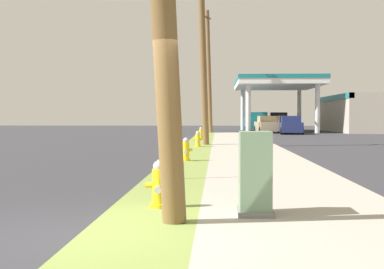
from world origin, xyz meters
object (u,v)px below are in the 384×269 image
(car_navy_by_near_pump, at_px, (291,126))
(truck_teal_on_apron, at_px, (258,122))
(fire_hydrant_third, at_px, (198,140))
(fire_hydrant_fifth, at_px, (205,131))
(utility_pole_background, at_px, (209,71))
(fire_hydrant_second, at_px, (186,151))
(car_tan_by_far_pump, at_px, (267,125))
(truck_black_at_forecourt, at_px, (278,122))
(street_sign_post, at_px, (172,112))
(utility_pole_midground, at_px, (203,52))
(fire_hydrant_fourth, at_px, (201,134))
(utility_cabinet, at_px, (255,176))
(fire_hydrant_nearest, at_px, (159,187))

(car_navy_by_near_pump, height_order, truck_teal_on_apron, truck_teal_on_apron)
(fire_hydrant_third, xyz_separation_m, fire_hydrant_fifth, (-0.01, 15.52, 0.00))
(utility_pole_background, bearing_deg, fire_hydrant_third, -90.50)
(car_navy_by_near_pump, xyz_separation_m, truck_teal_on_apron, (-2.00, 11.04, 0.19))
(fire_hydrant_second, xyz_separation_m, car_tan_by_far_pump, (5.64, 33.04, 0.28))
(truck_black_at_forecourt, bearing_deg, street_sign_post, -99.21)
(utility_pole_midground, distance_m, car_navy_by_near_pump, 21.62)
(fire_hydrant_fourth, height_order, fire_hydrant_fifth, same)
(utility_cabinet, distance_m, truck_black_at_forecourt, 53.51)
(fire_hydrant_nearest, bearing_deg, car_tan_by_far_pump, 82.43)
(fire_hydrant_second, relative_size, truck_black_at_forecourt, 0.14)
(fire_hydrant_fifth, distance_m, utility_pole_midground, 14.53)
(utility_pole_background, distance_m, car_navy_by_near_pump, 8.53)
(fire_hydrant_fifth, bearing_deg, fire_hydrant_nearest, -89.96)
(street_sign_post, height_order, truck_teal_on_apron, street_sign_post)
(fire_hydrant_second, xyz_separation_m, car_navy_by_near_pump, (7.36, 29.54, 0.28))
(fire_hydrant_nearest, distance_m, utility_pole_background, 37.84)
(utility_pole_background, height_order, truck_black_at_forecourt, utility_pole_background)
(utility_pole_background, xyz_separation_m, car_tan_by_far_pump, (5.37, 4.18, -4.70))
(fire_hydrant_nearest, bearing_deg, fire_hydrant_fourth, 90.30)
(fire_hydrant_nearest, distance_m, street_sign_post, 3.93)
(fire_hydrant_third, distance_m, utility_pole_midground, 4.56)
(utility_pole_midground, distance_m, truck_black_at_forecourt, 35.48)
(fire_hydrant_nearest, height_order, fire_hydrant_fourth, same)
(fire_hydrant_fourth, bearing_deg, fire_hydrant_third, -89.17)
(truck_teal_on_apron, bearing_deg, utility_pole_midground, -99.27)
(fire_hydrant_nearest, xyz_separation_m, utility_pole_background, (0.17, 37.52, 4.98))
(fire_hydrant_nearest, bearing_deg, fire_hydrant_fifth, 90.04)
(car_navy_by_near_pump, bearing_deg, fire_hydrant_second, -104.00)
(utility_cabinet, bearing_deg, utility_pole_background, 91.92)
(car_navy_by_near_pump, bearing_deg, truck_black_at_forecourt, 87.89)
(car_tan_by_far_pump, bearing_deg, truck_teal_on_apron, 92.16)
(utility_pole_background, distance_m, car_tan_by_far_pump, 8.27)
(utility_pole_midground, xyz_separation_m, car_navy_by_near_pump, (7.08, 20.04, -3.98))
(utility_pole_background, bearing_deg, fire_hydrant_fifth, -92.03)
(fire_hydrant_fifth, distance_m, truck_black_at_forecourt, 22.00)
(truck_black_at_forecourt, bearing_deg, fire_hydrant_nearest, -98.43)
(fire_hydrant_nearest, height_order, utility_cabinet, utility_cabinet)
(fire_hydrant_fourth, relative_size, truck_black_at_forecourt, 0.14)
(fire_hydrant_second, height_order, car_tan_by_far_pump, car_tan_by_far_pump)
(car_tan_by_far_pump, bearing_deg, utility_pole_background, -142.08)
(truck_black_at_forecourt, bearing_deg, utility_pole_background, -116.78)
(fire_hydrant_second, height_order, utility_cabinet, utility_cabinet)
(street_sign_post, relative_size, truck_black_at_forecourt, 0.39)
(street_sign_post, bearing_deg, truck_black_at_forecourt, 80.79)
(street_sign_post, bearing_deg, utility_cabinet, -69.71)
(utility_pole_midground, xyz_separation_m, street_sign_post, (-0.31, -14.41, -3.07))
(utility_pole_background, relative_size, car_tan_by_far_pump, 2.27)
(fire_hydrant_fourth, relative_size, utility_cabinet, 0.62)
(fire_hydrant_second, relative_size, fire_hydrant_fifth, 1.00)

